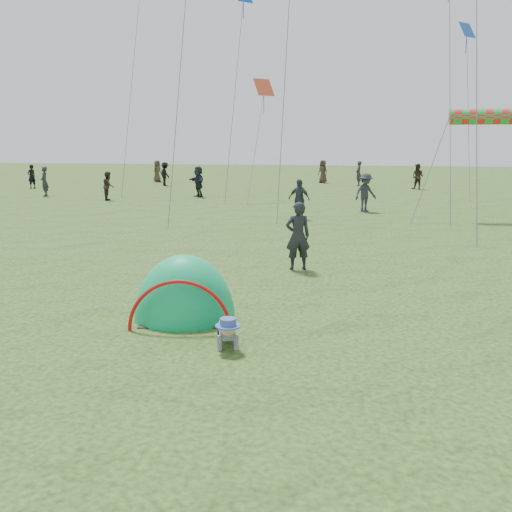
# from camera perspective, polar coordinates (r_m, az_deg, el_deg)

# --- Properties ---
(ground) EXTENTS (140.00, 140.00, 0.00)m
(ground) POSITION_cam_1_polar(r_m,az_deg,el_deg) (8.68, 3.75, -10.67)
(ground) COLOR #11330A
(crawling_toddler) EXTENTS (0.70, 0.84, 0.56)m
(crawling_toddler) POSITION_cam_1_polar(r_m,az_deg,el_deg) (9.23, -2.89, -7.44)
(crawling_toddler) COLOR black
(crawling_toddler) RESTS_ON ground
(popup_tent) EXTENTS (2.12, 1.85, 2.43)m
(popup_tent) POSITION_cam_1_polar(r_m,az_deg,el_deg) (10.82, -7.11, -6.21)
(popup_tent) COLOR #029E7D
(popup_tent) RESTS_ON ground
(standing_adult) EXTENTS (0.74, 0.61, 1.76)m
(standing_adult) POSITION_cam_1_polar(r_m,az_deg,el_deg) (14.60, 4.20, 2.01)
(standing_adult) COLOR black
(standing_adult) RESTS_ON ground
(crowd_person_0) EXTENTS (0.47, 0.68, 1.80)m
(crowd_person_0) POSITION_cam_1_polar(r_m,az_deg,el_deg) (42.99, 10.22, 8.13)
(crowd_person_0) COLOR #282730
(crowd_person_0) RESTS_ON ground
(crowd_person_2) EXTENTS (1.07, 0.74, 1.69)m
(crowd_person_2) POSITION_cam_1_polar(r_m,az_deg,el_deg) (24.25, 4.32, 5.70)
(crowd_person_2) COLOR #323B4B
(crowd_person_2) RESTS_ON ground
(crowd_person_3) EXTENTS (1.24, 1.24, 1.72)m
(crowd_person_3) POSITION_cam_1_polar(r_m,az_deg,el_deg) (42.93, -9.08, 8.11)
(crowd_person_3) COLOR black
(crowd_person_3) RESTS_ON ground
(crowd_person_4) EXTENTS (0.80, 0.98, 1.73)m
(crowd_person_4) POSITION_cam_1_polar(r_m,az_deg,el_deg) (46.89, -9.85, 8.36)
(crowd_person_4) COLOR #3E342A
(crowd_person_4) RESTS_ON ground
(crowd_person_5) EXTENTS (1.48, 1.62, 1.80)m
(crowd_person_5) POSITION_cam_1_polar(r_m,az_deg,el_deg) (34.06, -5.79, 7.42)
(crowd_person_5) COLOR black
(crowd_person_5) RESTS_ON ground
(crowd_person_6) EXTENTS (0.62, 0.75, 1.76)m
(crowd_person_6) POSITION_cam_1_polar(r_m,az_deg,el_deg) (36.52, -20.40, 7.01)
(crowd_person_6) COLOR #2A2A31
(crowd_person_6) RESTS_ON ground
(crowd_person_7) EXTENTS (0.81, 0.92, 1.58)m
(crowd_person_7) POSITION_cam_1_polar(r_m,az_deg,el_deg) (33.04, -14.53, 6.81)
(crowd_person_7) COLOR #2F2320
(crowd_person_7) RESTS_ON ground
(crowd_person_9) EXTENTS (1.32, 1.24, 1.79)m
(crowd_person_9) POSITION_cam_1_polar(r_m,az_deg,el_deg) (27.17, 10.89, 6.25)
(crowd_person_9) COLOR #2B2B35
(crowd_person_9) RESTS_ON ground
(crowd_person_10) EXTENTS (1.04, 0.97, 1.78)m
(crowd_person_10) POSITION_cam_1_polar(r_m,az_deg,el_deg) (45.47, 6.70, 8.39)
(crowd_person_10) COLOR #3B2B24
(crowd_person_10) RESTS_ON ground
(crowd_person_12) EXTENTS (0.60, 0.70, 1.63)m
(crowd_person_12) POSITION_cam_1_polar(r_m,az_deg,el_deg) (42.96, -21.52, 7.41)
(crowd_person_12) COLOR black
(crowd_person_12) RESTS_ON ground
(crowd_person_13) EXTENTS (1.06, 1.01, 1.73)m
(crowd_person_13) POSITION_cam_1_polar(r_m,az_deg,el_deg) (40.63, 15.87, 7.65)
(crowd_person_13) COLOR #30261C
(crowd_person_13) RESTS_ON ground
(diamond_kite_0) EXTENTS (1.21, 1.21, 0.99)m
(diamond_kite_0) POSITION_cam_1_polar(r_m,az_deg,el_deg) (34.08, 0.80, 16.52)
(diamond_kite_0) COLOR #C34525
(diamond_kite_10) EXTENTS (1.12, 1.12, 0.92)m
(diamond_kite_10) POSITION_cam_1_polar(r_m,az_deg,el_deg) (38.45, 20.36, 20.43)
(diamond_kite_10) COLOR #1A4DB4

